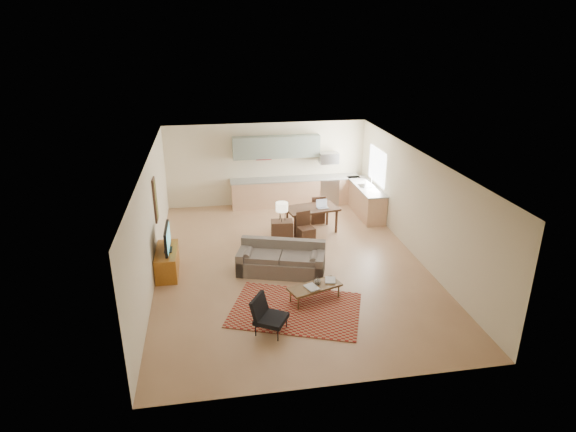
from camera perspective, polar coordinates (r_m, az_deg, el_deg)
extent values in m
plane|color=#A77955|center=(12.13, 0.24, -5.58)|extent=(9.00, 9.00, 0.00)
plane|color=white|center=(11.17, 0.26, 6.87)|extent=(9.00, 9.00, 0.00)
plane|color=beige|center=(15.82, -2.53, 6.17)|extent=(6.50, 0.00, 6.50)
plane|color=beige|center=(7.65, 6.09, -11.65)|extent=(6.50, 0.00, 6.50)
plane|color=beige|center=(11.52, -15.90, -0.59)|extent=(0.00, 9.00, 9.00)
plane|color=beige|center=(12.51, 15.08, 1.26)|extent=(0.00, 9.00, 9.00)
cube|color=#A5A8AD|center=(16.13, 4.74, 3.08)|extent=(0.62, 0.62, 0.90)
cube|color=#A5A8AD|center=(15.84, 4.84, 6.88)|extent=(0.62, 0.40, 0.35)
cube|color=gray|center=(15.54, -1.38, 8.19)|extent=(2.80, 0.34, 0.70)
cube|color=white|center=(15.09, 10.51, 5.86)|extent=(0.02, 1.40, 1.05)
cube|color=maroon|center=(10.24, 0.91, -11.03)|extent=(3.11, 2.63, 0.02)
imported|color=maroon|center=(10.28, 2.25, -8.63)|extent=(0.45, 0.48, 0.03)
imported|color=navy|center=(10.65, 4.43, -7.57)|extent=(0.37, 0.41, 0.02)
imported|color=black|center=(10.47, 3.51, -7.65)|extent=(0.22, 0.22, 0.16)
imported|color=#FFF3C7|center=(14.95, 9.15, 3.67)|extent=(0.12, 0.12, 0.19)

